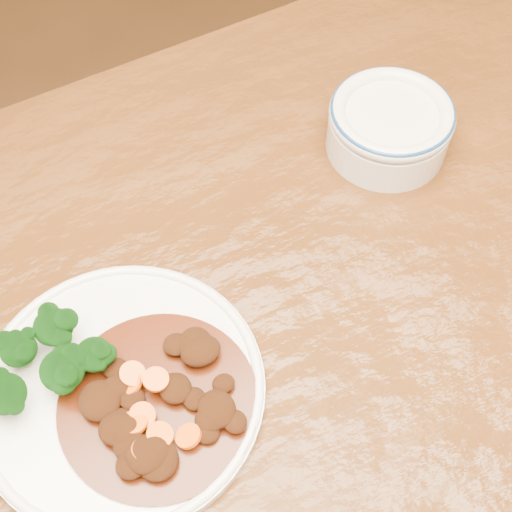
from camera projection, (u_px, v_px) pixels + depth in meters
name	position (u px, v px, depth m)	size (l,w,h in m)	color
dining_table	(268.00, 417.00, 0.71)	(1.59, 1.07, 0.75)	#4C270D
dinner_plate	(121.00, 389.00, 0.63)	(0.26, 0.26, 0.02)	white
broccoli_florets	(46.00, 360.00, 0.61)	(0.11, 0.08, 0.04)	olive
mince_stew	(158.00, 407.00, 0.61)	(0.17, 0.17, 0.03)	#431807
dip_bowl	(390.00, 125.00, 0.77)	(0.13, 0.13, 0.06)	beige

